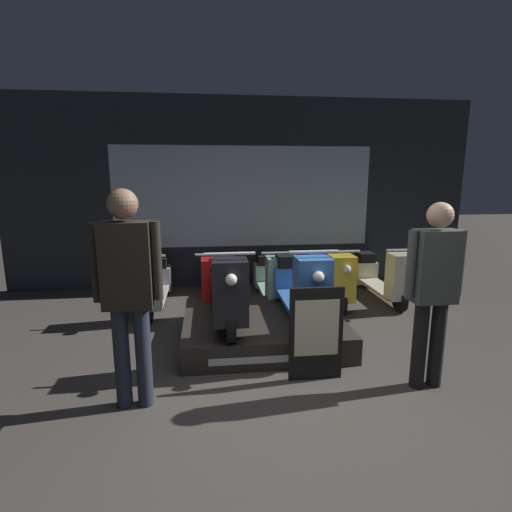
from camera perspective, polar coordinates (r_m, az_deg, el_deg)
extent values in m
plane|color=#423D38|center=(3.60, 4.59, -20.87)|extent=(30.00, 30.00, 0.00)
cube|color=#23282D|center=(6.94, -1.73, 8.87)|extent=(7.98, 0.08, 3.20)
cube|color=silver|center=(6.90, -1.70, 8.44)|extent=(4.39, 0.01, 1.70)
cube|color=#2D2823|center=(4.81, 0.93, -10.20)|extent=(1.84, 1.60, 0.29)
cube|color=silver|center=(4.09, 2.52, -14.53)|extent=(1.29, 0.01, 0.07)
cylinder|color=black|center=(4.03, -3.63, -9.93)|extent=(0.09, 0.33, 0.33)
cylinder|color=black|center=(5.32, -4.51, -4.54)|extent=(0.09, 0.33, 0.33)
cube|color=black|center=(4.67, -4.13, -6.96)|extent=(0.33, 1.27, 0.05)
cube|color=black|center=(3.94, -3.71, -5.17)|extent=(0.35, 0.30, 0.65)
cube|color=black|center=(5.27, -4.51, -3.71)|extent=(0.36, 0.35, 0.38)
cube|color=black|center=(5.20, -4.55, -0.87)|extent=(0.26, 0.32, 0.16)
cylinder|color=silver|center=(3.84, -3.78, 0.32)|extent=(0.49, 0.03, 0.03)
sphere|color=white|center=(3.69, -3.56, -3.39)|extent=(0.11, 0.11, 0.11)
cylinder|color=black|center=(4.15, 8.00, -9.35)|extent=(0.09, 0.33, 0.33)
cylinder|color=black|center=(5.42, 4.29, -4.24)|extent=(0.09, 0.33, 0.33)
cube|color=#386BBC|center=(4.78, 5.89, -6.55)|extent=(0.33, 1.27, 0.05)
cube|color=#386BBC|center=(4.07, 8.04, -4.72)|extent=(0.35, 0.30, 0.65)
cube|color=#386BBC|center=(5.37, 4.35, -3.43)|extent=(0.36, 0.35, 0.38)
cube|color=black|center=(5.30, 4.42, -0.64)|extent=(0.26, 0.32, 0.16)
cylinder|color=silver|center=(3.97, 8.23, 0.60)|extent=(0.49, 0.03, 0.03)
sphere|color=white|center=(3.83, 8.92, -2.96)|extent=(0.11, 0.11, 0.11)
cylinder|color=black|center=(5.52, -15.08, -7.47)|extent=(0.09, 0.33, 0.33)
cylinder|color=black|center=(6.82, -13.52, -3.73)|extent=(0.09, 0.33, 0.33)
cube|color=#BCBCC1|center=(6.17, -14.21, -5.48)|extent=(0.33, 1.27, 0.05)
cube|color=#BCBCC1|center=(5.44, -15.23, -3.97)|extent=(0.35, 0.30, 0.65)
cube|color=#BCBCC1|center=(6.77, -13.57, -3.08)|extent=(0.36, 0.35, 0.38)
cube|color=black|center=(6.70, -13.69, -0.87)|extent=(0.26, 0.32, 0.16)
cylinder|color=silver|center=(5.35, -15.47, -0.01)|extent=(0.49, 0.03, 0.03)
sphere|color=white|center=(5.20, -15.66, -2.65)|extent=(0.11, 0.11, 0.11)
cylinder|color=black|center=(5.46, -5.85, -7.32)|extent=(0.09, 0.33, 0.33)
cylinder|color=black|center=(6.77, -6.11, -3.57)|extent=(0.09, 0.33, 0.33)
cube|color=red|center=(6.11, -5.99, -5.32)|extent=(0.33, 1.27, 0.05)
cube|color=red|center=(5.38, -5.94, -3.79)|extent=(0.35, 0.30, 0.65)
cube|color=red|center=(6.72, -6.12, -2.92)|extent=(0.36, 0.35, 0.38)
cube|color=black|center=(6.65, -6.17, -0.69)|extent=(0.26, 0.32, 0.16)
cylinder|color=silver|center=(5.29, -6.02, 0.22)|extent=(0.49, 0.03, 0.03)
sphere|color=white|center=(5.14, -5.93, -2.44)|extent=(0.11, 0.11, 0.11)
cylinder|color=black|center=(5.54, 3.32, -6.99)|extent=(0.09, 0.33, 0.33)
cylinder|color=black|center=(6.83, 1.28, -3.36)|extent=(0.09, 0.33, 0.33)
cube|color=#8EC6AD|center=(6.19, 2.19, -5.06)|extent=(0.33, 1.27, 0.05)
cube|color=#8EC6AD|center=(5.47, 3.32, -3.50)|extent=(0.35, 0.30, 0.65)
cube|color=#8EC6AD|center=(6.79, 1.32, -2.71)|extent=(0.36, 0.35, 0.38)
cube|color=black|center=(6.72, 1.34, -0.50)|extent=(0.26, 0.32, 0.16)
cylinder|color=silver|center=(5.37, 3.38, 0.45)|extent=(0.49, 0.03, 0.03)
sphere|color=white|center=(5.22, 3.75, -2.16)|extent=(0.11, 0.11, 0.11)
cylinder|color=black|center=(5.76, 12.00, -6.51)|extent=(0.09, 0.33, 0.33)
cylinder|color=black|center=(7.01, 8.41, -3.10)|extent=(0.09, 0.33, 0.33)
cube|color=yellow|center=(6.38, 10.02, -4.71)|extent=(0.33, 1.27, 0.05)
cube|color=yellow|center=(5.69, 12.07, -3.15)|extent=(0.35, 0.30, 0.65)
cube|color=yellow|center=(6.97, 8.48, -2.46)|extent=(0.36, 0.35, 0.38)
cube|color=black|center=(6.90, 8.57, -0.31)|extent=(0.26, 0.32, 0.16)
cylinder|color=silver|center=(5.59, 12.26, 0.65)|extent=(0.49, 0.03, 0.03)
sphere|color=white|center=(5.45, 12.85, -1.85)|extent=(0.11, 0.11, 0.11)
cylinder|color=black|center=(6.09, 19.88, -5.94)|extent=(0.09, 0.33, 0.33)
cylinder|color=black|center=(7.29, 15.09, -2.81)|extent=(0.09, 0.33, 0.33)
cube|color=beige|center=(6.69, 17.26, -4.31)|extent=(0.33, 1.27, 0.05)
cube|color=beige|center=(6.03, 20.00, -2.77)|extent=(0.35, 0.30, 0.65)
cube|color=beige|center=(7.25, 15.19, -2.20)|extent=(0.36, 0.35, 0.38)
cube|color=black|center=(7.18, 15.33, -0.12)|extent=(0.26, 0.32, 0.16)
cylinder|color=silver|center=(5.94, 20.29, 0.82)|extent=(0.49, 0.03, 0.03)
sphere|color=white|center=(5.81, 21.04, -1.52)|extent=(0.11, 0.11, 0.11)
cylinder|color=#232838|center=(3.60, -18.60, -13.60)|extent=(0.13, 0.13, 0.88)
cylinder|color=#232838|center=(3.56, -15.76, -13.65)|extent=(0.13, 0.13, 0.88)
cube|color=black|center=(3.33, -18.00, -1.26)|extent=(0.39, 0.22, 0.69)
cylinder|color=black|center=(3.37, -21.94, -0.88)|extent=(0.08, 0.08, 0.64)
cylinder|color=black|center=(3.28, -14.00, -0.70)|extent=(0.08, 0.08, 0.64)
sphere|color=brown|center=(3.26, -18.53, 7.07)|extent=(0.24, 0.24, 0.24)
cylinder|color=black|center=(4.01, 22.31, -11.67)|extent=(0.13, 0.13, 0.82)
cylinder|color=black|center=(4.09, 24.42, -11.37)|extent=(0.13, 0.13, 0.82)
cube|color=#474C47|center=(3.83, 24.25, -1.37)|extent=(0.38, 0.21, 0.65)
cylinder|color=#474C47|center=(3.71, 21.27, -1.10)|extent=(0.08, 0.08, 0.60)
cylinder|color=#474C47|center=(3.95, 27.12, -0.88)|extent=(0.08, 0.08, 0.60)
sphere|color=tan|center=(3.76, 24.83, 5.34)|extent=(0.22, 0.22, 0.22)
cube|color=black|center=(3.87, 8.57, -10.97)|extent=(0.51, 0.04, 0.91)
cube|color=beige|center=(3.82, 8.69, -10.14)|extent=(0.42, 0.01, 0.55)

